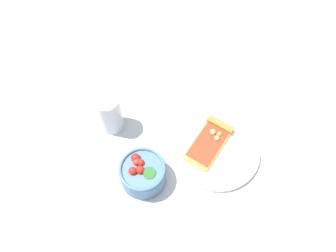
# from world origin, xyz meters

# --- Properties ---
(ground_plane) EXTENTS (2.40, 2.40, 0.00)m
(ground_plane) POSITION_xyz_m (0.00, 0.00, 0.00)
(ground_plane) COLOR #B2B7BC
(ground_plane) RESTS_ON ground
(plate) EXTENTS (0.25, 0.25, 0.01)m
(plate) POSITION_xyz_m (0.04, -0.04, 0.01)
(plate) COLOR white
(plate) RESTS_ON ground_plane
(pizza_slice_main) EXTENTS (0.16, 0.17, 0.02)m
(pizza_slice_main) POSITION_xyz_m (0.03, -0.01, 0.02)
(pizza_slice_main) COLOR gold
(pizza_slice_main) RESTS_ON plate
(salad_bowl) EXTENTS (0.12, 0.12, 0.09)m
(salad_bowl) POSITION_xyz_m (-0.17, -0.11, 0.04)
(salad_bowl) COLOR #4C7299
(salad_bowl) RESTS_ON ground_plane
(soda_glass) EXTENTS (0.07, 0.07, 0.13)m
(soda_glass) POSITION_xyz_m (-0.26, 0.06, 0.06)
(soda_glass) COLOR silver
(soda_glass) RESTS_ON ground_plane
(paper_napkin) EXTENTS (0.12, 0.13, 0.00)m
(paper_napkin) POSITION_xyz_m (0.01, 0.22, 0.00)
(paper_napkin) COLOR silver
(paper_napkin) RESTS_ON ground_plane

